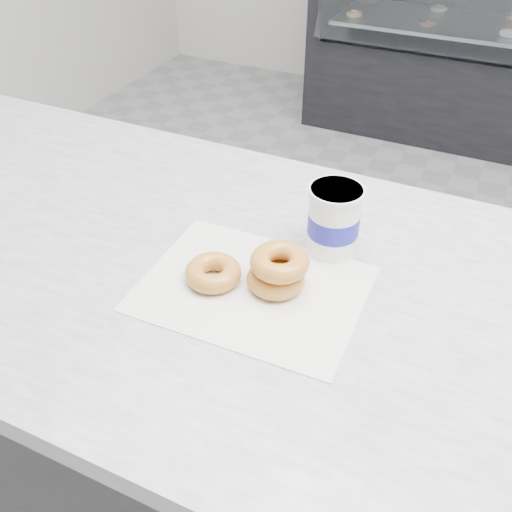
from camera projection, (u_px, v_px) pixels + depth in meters
The scene contains 5 objects.
ground at pixel (454, 419), 1.76m from camera, with size 5.00×5.00×0.00m, color #949497.
wax_paper at pixel (252, 288), 0.89m from camera, with size 0.34×0.26×0.00m, color silver.
donut_single at pixel (213, 273), 0.89m from camera, with size 0.09×0.09×0.03m, color #D3873A.
donut_stack at pixel (278, 270), 0.87m from camera, with size 0.10×0.10×0.06m.
coffee_cup at pixel (334, 220), 0.93m from camera, with size 0.09×0.09×0.12m.
Camera 1 is at (-0.10, -1.23, 1.49)m, focal length 40.00 mm.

